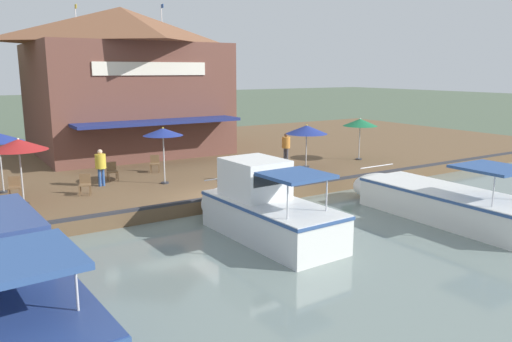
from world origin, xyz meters
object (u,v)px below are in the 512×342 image
Objects in this scene: cafe_chair_under_first_umbrella at (112,170)px; mooring_post at (283,178)px; patio_umbrella_by_entrance at (163,132)px; person_mid_patio at (286,144)px; waterfront_restaurant at (124,79)px; patio_umbrella_mid_patio_left at (360,123)px; person_near_entrance at (101,163)px; cafe_chair_far_corner_seat at (14,186)px; cafe_chair_back_row_seat at (235,170)px; motorboat_second_along at (259,208)px; patio_umbrella_near_quay_edge at (307,130)px; cafe_chair_facing_river at (85,183)px; cafe_chair_mid_patio at (155,163)px; motorboat_fourth_along at (432,199)px; patio_umbrella_mid_patio_right at (19,145)px.

mooring_post is (5.28, 5.92, -0.08)m from cafe_chair_under_first_umbrella.
patio_umbrella_by_entrance reaches higher than person_mid_patio.
waterfront_restaurant reaches higher than patio_umbrella_mid_patio_left.
patio_umbrella_by_entrance is 3.03m from person_near_entrance.
patio_umbrella_mid_patio_left is 13.78m from cafe_chair_under_first_umbrella.
cafe_chair_far_corner_seat is 13.86m from person_mid_patio.
person_mid_patio is at bearing 118.76° from cafe_chair_back_row_seat.
cafe_chair_under_first_umbrella is at bearing -164.44° from motorboat_second_along.
patio_umbrella_near_quay_edge is 1.40× the size of person_mid_patio.
person_mid_patio is (8.71, 6.16, -3.46)m from waterfront_restaurant.
motorboat_second_along is at bearing 31.89° from cafe_chair_facing_river.
cafe_chair_mid_patio is at bearing 105.82° from cafe_chair_far_corner_seat.
cafe_chair_back_row_seat is at bearing 81.69° from cafe_chair_facing_river.
motorboat_fourth_along is (8.36, 11.08, -0.36)m from cafe_chair_facing_river.
person_near_entrance is at bearing -87.33° from person_mid_patio.
cafe_chair_far_corner_seat is (-0.82, -6.05, -1.85)m from patio_umbrella_by_entrance.
cafe_chair_facing_river is 5.01m from cafe_chair_mid_patio.
cafe_chair_facing_river is at bearing -39.84° from cafe_chair_under_first_umbrella.
patio_umbrella_mid_patio_left is 17.87m from cafe_chair_far_corner_seat.
patio_umbrella_by_entrance is 0.40× the size of motorboat_second_along.
patio_umbrella_by_entrance reaches higher than cafe_chair_facing_river.
mooring_post is (4.87, -3.67, -0.61)m from person_mid_patio.
waterfront_restaurant is 13.76× the size of cafe_chair_far_corner_seat.
patio_umbrella_mid_patio_right is 9.11m from cafe_chair_back_row_seat.
cafe_chair_mid_patio is 7.03m from mooring_post.
patio_umbrella_mid_patio_left is 15.35m from cafe_chair_facing_river.
waterfront_restaurant is 8.57m from cafe_chair_mid_patio.
cafe_chair_far_corner_seat is at bearing -124.56° from motorboat_fourth_along.
cafe_chair_far_corner_seat reaches higher than mooring_post.
cafe_chair_facing_river is (0.01, -15.26, -1.64)m from patio_umbrella_mid_patio_left.
person_mid_patio is at bearing 87.61° from cafe_chair_under_first_umbrella.
cafe_chair_back_row_seat is at bearing 57.76° from cafe_chair_under_first_umbrella.
mooring_post is at bearing 50.66° from patio_umbrella_by_entrance.
patio_umbrella_near_quay_edge is 10.43m from person_near_entrance.
cafe_chair_far_corner_seat is at bearing -111.60° from cafe_chair_facing_river.
cafe_chair_far_corner_seat is at bearing -86.74° from person_near_entrance.
cafe_chair_mid_patio is at bearing -147.64° from cafe_chair_back_row_seat.
patio_umbrella_near_quay_edge is 1.38× the size of person_near_entrance.
motorboat_fourth_along is (10.04, -0.25, -0.89)m from person_mid_patio.
motorboat_fourth_along is at bearing -1.53° from patio_umbrella_near_quay_edge.
cafe_chair_facing_river is at bearing -112.69° from mooring_post.
patio_umbrella_near_quay_edge is at bearing 129.73° from mooring_post.
cafe_chair_back_row_seat is at bearing 32.36° from cafe_chair_mid_patio.
cafe_chair_under_first_umbrella is 1.11× the size of mooring_post.
cafe_chair_under_first_umbrella is (-2.39, 4.10, -1.82)m from patio_umbrella_mid_patio_right.
cafe_chair_under_first_umbrella is at bearing -22.43° from waterfront_restaurant.
motorboat_fourth_along is at bearing 46.52° from person_near_entrance.
motorboat_fourth_along is (8.19, -0.22, -1.88)m from patio_umbrella_near_quay_edge.
waterfront_restaurant is at bearing 172.04° from cafe_chair_mid_patio.
patio_umbrella_by_entrance is 3.00× the size of cafe_chair_facing_river.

